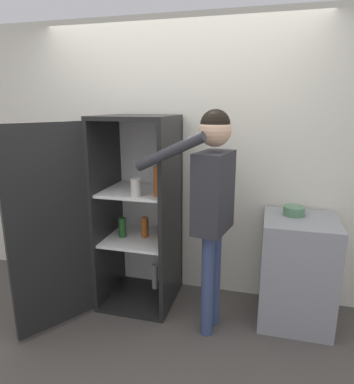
% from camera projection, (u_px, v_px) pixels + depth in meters
% --- Properties ---
extents(ground_plane, '(12.00, 12.00, 0.00)m').
position_uv_depth(ground_plane, '(146.00, 344.00, 2.63)').
color(ground_plane, '#4C4742').
extents(wall_back, '(7.00, 0.06, 2.55)m').
position_uv_depth(wall_back, '(178.00, 161.00, 3.23)').
color(wall_back, silver).
rests_on(wall_back, ground_plane).
extents(refrigerator, '(1.02, 1.19, 1.70)m').
position_uv_depth(refrigerator, '(123.00, 215.00, 3.00)').
color(refrigerator, black).
rests_on(refrigerator, ground_plane).
extents(person, '(0.71, 0.50, 1.76)m').
position_uv_depth(person, '(212.00, 192.00, 2.55)').
color(person, '#384770').
rests_on(person, ground_plane).
extents(counter, '(0.58, 0.58, 0.91)m').
position_uv_depth(counter, '(296.00, 270.00, 2.84)').
color(counter, gray).
rests_on(counter, ground_plane).
extents(bowl, '(0.17, 0.17, 0.07)m').
position_uv_depth(bowl, '(294.00, 211.00, 2.81)').
color(bowl, '#517F5B').
rests_on(bowl, counter).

